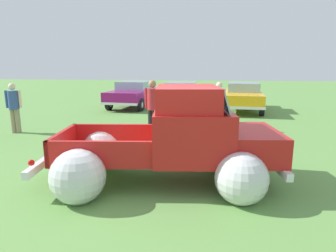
% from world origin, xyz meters
% --- Properties ---
extents(ground_plane, '(80.00, 80.00, 0.00)m').
position_xyz_m(ground_plane, '(0.00, 0.00, 0.00)').
color(ground_plane, '#609347').
extents(vintage_pickup_truck, '(4.79, 3.14, 1.96)m').
position_xyz_m(vintage_pickup_truck, '(0.39, 0.04, 0.76)').
color(vintage_pickup_truck, black).
rests_on(vintage_pickup_truck, ground).
extents(show_car_0, '(2.36, 4.58, 1.43)m').
position_xyz_m(show_car_0, '(-3.04, 10.31, 0.78)').
color(show_car_0, black).
rests_on(show_car_0, ground).
extents(show_car_1, '(1.95, 4.48, 1.43)m').
position_xyz_m(show_car_1, '(-0.36, 9.85, 0.78)').
color(show_car_1, black).
rests_on(show_car_1, ground).
extents(show_car_2, '(2.24, 4.64, 1.43)m').
position_xyz_m(show_car_2, '(2.88, 9.73, 0.78)').
color(show_car_2, black).
rests_on(show_car_2, ground).
extents(spectator_0, '(0.51, 0.46, 1.73)m').
position_xyz_m(spectator_0, '(1.40, 4.93, 0.99)').
color(spectator_0, '#4C4742').
rests_on(spectator_0, ground).
extents(spectator_1, '(0.54, 0.40, 1.85)m').
position_xyz_m(spectator_1, '(-0.77, 3.60, 1.07)').
color(spectator_1, black).
rests_on(spectator_1, ground).
extents(spectator_2, '(0.54, 0.41, 1.71)m').
position_xyz_m(spectator_2, '(-5.60, 3.59, 0.98)').
color(spectator_2, gray).
rests_on(spectator_2, ground).
extents(lane_cone_0, '(0.36, 0.36, 0.63)m').
position_xyz_m(lane_cone_0, '(-0.77, 2.20, 0.31)').
color(lane_cone_0, black).
rests_on(lane_cone_0, ground).
extents(lane_cone_1, '(0.36, 0.36, 0.63)m').
position_xyz_m(lane_cone_1, '(2.13, 1.80, 0.31)').
color(lane_cone_1, black).
rests_on(lane_cone_1, ground).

